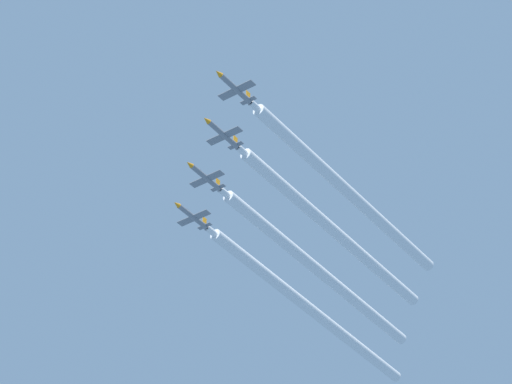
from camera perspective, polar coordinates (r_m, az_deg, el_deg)
The scene contains 8 objects.
jet_lead at distance 293.33m, azimuth -0.91°, elevation 4.39°, with size 8.86×12.91×3.10m.
jet_second_echelon at distance 303.55m, azimuth -1.43°, elevation 2.47°, with size 8.86×12.91×3.10m.
jet_third_echelon at distance 312.94m, azimuth -2.16°, elevation 0.65°, with size 8.86×12.91×3.10m.
jet_fourth_echelon at distance 323.69m, azimuth -2.71°, elevation -1.00°, with size 8.86×12.91×3.10m.
smoke_trail_lead at distance 322.03m, azimuth 3.80°, elevation 0.07°, with size 2.93×77.68×2.93m.
smoke_trail_second_echelon at distance 332.91m, azimuth 3.21°, elevation -1.58°, with size 2.93×78.31×2.93m.
smoke_trail_third_echelon at distance 344.07m, azimuth 2.60°, elevation -3.28°, with size 2.93×82.52×2.93m.
smoke_trail_fourth_echelon at distance 357.25m, azimuth 2.23°, elevation -4.88°, with size 2.93×88.58×2.93m.
Camera 1 is at (-147.61, 189.62, 2.82)m, focal length 95.57 mm.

